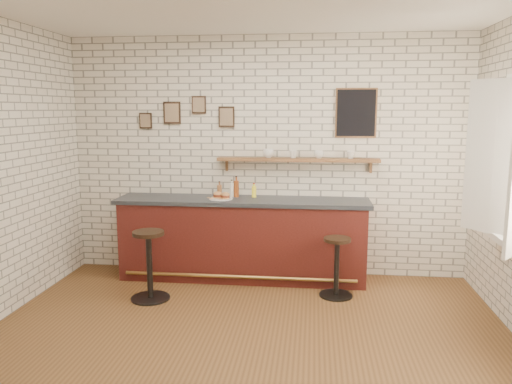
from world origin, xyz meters
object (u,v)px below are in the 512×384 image
shelf_cup_a (268,153)px  bar_stool_right (337,265)px  condiment_bottle_yellow (254,191)px  sandwich_plate (221,199)px  ciabatta_sandwich (222,195)px  shelf_cup_d (351,155)px  shelf_cup_c (319,154)px  bitters_bottle_brown (219,190)px  bitters_bottle_white (232,190)px  shelf_cup_b (293,154)px  bitters_bottle_amber (236,188)px  bar_stool_left (149,263)px  bar_counter (242,239)px

shelf_cup_a → bar_stool_right: bearing=-57.6°
condiment_bottle_yellow → bar_stool_right: size_ratio=0.26×
sandwich_plate → shelf_cup_a: 0.82m
ciabatta_sandwich → shelf_cup_d: (1.56, 0.26, 0.49)m
bar_stool_right → shelf_cup_c: size_ratio=5.74×
bitters_bottle_brown → bitters_bottle_white: bearing=-0.0°
bitters_bottle_brown → shelf_cup_d: size_ratio=1.90×
bar_stool_right → shelf_cup_b: (-0.53, 0.70, 1.18)m
bitters_bottle_white → shelf_cup_c: (1.08, 0.08, 0.45)m
bitters_bottle_amber → shelf_cup_a: (0.39, 0.08, 0.44)m
shelf_cup_b → shelf_cup_d: (0.70, 0.00, -0.00)m
sandwich_plate → bitters_bottle_brown: bearing=105.5°
bitters_bottle_white → bar_stool_left: bitters_bottle_white is taller
bitters_bottle_brown → shelf_cup_c: shelf_cup_c is taller
condiment_bottle_yellow → shelf_cup_c: size_ratio=1.52×
shelf_cup_d → shelf_cup_c: bearing=-173.4°
sandwich_plate → bitters_bottle_brown: size_ratio=1.44×
bar_counter → bar_stool_left: bearing=-138.3°
bar_stool_right → shelf_cup_c: bearing=107.2°
bar_stool_right → shelf_cup_c: 1.39m
bitters_bottle_brown → bar_stool_left: (-0.62, -0.95, -0.67)m
sandwich_plate → shelf_cup_d: (1.57, 0.26, 0.53)m
shelf_cup_a → shelf_cup_d: bearing=-17.9°
bitters_bottle_amber → shelf_cup_c: bearing=4.3°
ciabatta_sandwich → bitters_bottle_brown: 0.19m
shelf_cup_d → shelf_cup_b: bearing=-173.4°
sandwich_plate → bitters_bottle_brown: 0.20m
ciabatta_sandwich → condiment_bottle_yellow: (0.38, 0.18, 0.03)m
bar_counter → shelf_cup_c: 1.41m
bitters_bottle_brown → bitters_bottle_white: size_ratio=0.89×
bar_stool_left → bar_counter: bearing=41.7°
shelf_cup_d → ciabatta_sandwich: bearing=-164.0°
ciabatta_sandwich → bitters_bottle_white: (0.10, 0.18, 0.04)m
sandwich_plate → shelf_cup_d: shelf_cup_d is taller
bar_stool_right → shelf_cup_a: size_ratio=4.95×
ciabatta_sandwich → shelf_cup_c: (1.17, 0.26, 0.49)m
shelf_cup_a → shelf_cup_d: size_ratio=1.35×
ciabatta_sandwich → bar_counter: bearing=13.1°
condiment_bottle_yellow → shelf_cup_c: 0.92m
bitters_bottle_amber → shelf_cup_a: 0.59m
ciabatta_sandwich → bar_stool_left: (-0.68, -0.77, -0.64)m
sandwich_plate → bitters_bottle_amber: bearing=48.1°
bar_counter → ciabatta_sandwich: 0.61m
condiment_bottle_yellow → bar_stool_right: (1.01, -0.62, -0.72)m
sandwich_plate → shelf_cup_c: shelf_cup_c is taller
bar_counter → shelf_cup_b: bearing=18.2°
shelf_cup_a → shelf_cup_d: shelf_cup_a is taller
bar_counter → bitters_bottle_brown: bitters_bottle_brown is taller
condiment_bottle_yellow → shelf_cup_b: size_ratio=1.75×
bitters_bottle_amber → shelf_cup_d: size_ratio=2.59×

